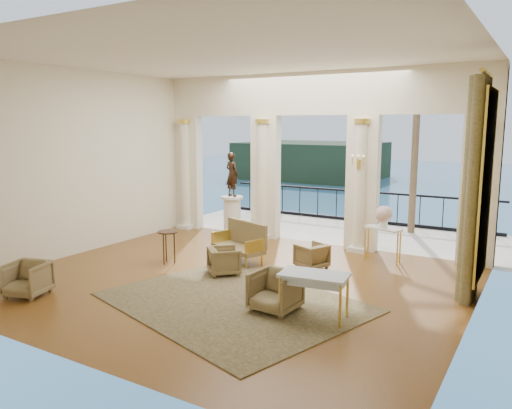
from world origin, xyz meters
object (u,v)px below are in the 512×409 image
Objects in this scene: settee at (241,242)px; side_table at (168,236)px; statue at (232,174)px; pedestal at (232,218)px; armchair_b at (275,289)px; armchair_a at (27,277)px; console_table at (383,233)px; armchair_c at (312,255)px; armchair_d at (224,259)px; game_table at (314,278)px.

side_table is (-1.34, -1.04, 0.19)m from settee.
side_table is at bearing 109.04° from statue.
statue is at bearing 0.00° from pedestal.
settee is at bearing 137.07° from armchair_b.
armchair_b reaches higher than armchair_a.
statue is 1.33× the size of console_table.
armchair_c is at bearing 32.12° from armchair_a.
armchair_c is 0.41× the size of settee.
armchair_d is 0.43× the size of settee.
side_table is at bearing 155.35° from game_table.
armchair_a reaches higher than armchair_c.
statue reaches higher than console_table.
armchair_d reaches higher than armchair_c.
console_table is at bearing -89.61° from armchair_d.
side_table reaches higher than armchair_c.
game_table is at bearing 2.41° from armchair_a.
armchair_b is 2.34m from armchair_d.
settee is 1.26× the size of pedestal.
armchair_d is (-1.41, -1.37, 0.02)m from armchair_c.
armchair_c is at bearing -91.69° from armchair_d.
game_table is 0.99× the size of pedestal.
side_table is at bearing 42.27° from armchair_d.
armchair_a is at bearing -154.16° from armchair_b.
pedestal is 0.98× the size of statue.
game_table is at bearing 152.87° from statue.
console_table is (0.65, 4.02, 0.29)m from armchair_b.
pedestal reaches higher than game_table.
game_table is (2.91, -2.34, 0.23)m from settee.
armchair_d is at bearing 34.59° from armchair_a.
game_table is (0.69, 0.05, 0.30)m from armchair_b.
side_table is (0.13, -2.87, 0.07)m from pedestal.
settee is at bearing 45.65° from armchair_a.
armchair_c is 0.67× the size of console_table.
side_table is at bearing 163.53° from armchair_b.
armchair_c is 0.52× the size of pedestal.
console_table is (-0.04, 3.96, -0.01)m from game_table.
settee is 3.74m from game_table.
game_table reaches higher than side_table.
settee is at bearing -32.44° from armchair_d.
armchair_a is 6.14m from statue.
armchair_b is 0.65× the size of game_table.
armchair_b is 1.17× the size of armchair_d.
armchair_b is 5.77m from statue.
statue is at bearing 148.31° from settee.
statue is at bearing 128.69° from game_table.
console_table is at bearing 82.91° from game_table.
pedestal reaches higher than armchair_c.
settee is at bearing 145.23° from statue.
side_table is (-4.24, 1.29, -0.03)m from game_table.
armchair_b is 0.51× the size of settee.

